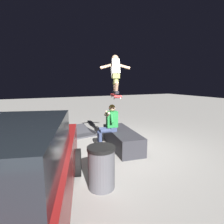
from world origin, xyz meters
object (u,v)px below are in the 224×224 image
object	(u,v)px
skateboard	(116,96)
kicker_ramp	(79,133)
parked_car	(4,180)
ledge_box_main	(122,139)
person_sitting_on_ledge	(109,124)
trash_bin	(101,167)
skater_airborne	(115,72)

from	to	relation	value
skateboard	kicker_ramp	world-z (taller)	skateboard
parked_car	ledge_box_main	bearing A→B (deg)	-52.71
person_sitting_on_ledge	parked_car	bearing A→B (deg)	133.17
person_sitting_on_ledge	skateboard	distance (m)	0.90
ledge_box_main	skateboard	size ratio (longest dim) A/B	1.95
person_sitting_on_ledge	kicker_ramp	world-z (taller)	person_sitting_on_ledge
kicker_ramp	trash_bin	size ratio (longest dim) A/B	1.61
skater_airborne	kicker_ramp	xyz separation A→B (m)	(1.95, 0.66, -2.27)
kicker_ramp	skateboard	bearing A→B (deg)	-162.29
parked_car	skater_airborne	bearing A→B (deg)	-50.39
skateboard	trash_bin	world-z (taller)	skateboard
skater_airborne	trash_bin	bearing A→B (deg)	146.98
person_sitting_on_ledge	skateboard	xyz separation A→B (m)	(-0.20, -0.14, 0.87)
skater_airborne	parked_car	bearing A→B (deg)	129.61
skater_airborne	trash_bin	world-z (taller)	skater_airborne
skateboard	kicker_ramp	bearing A→B (deg)	17.71
ledge_box_main	parked_car	xyz separation A→B (m)	(-2.23, 2.93, 0.52)
person_sitting_on_ledge	trash_bin	xyz separation A→B (m)	(-1.92, 0.99, -0.35)
person_sitting_on_ledge	skater_airborne	size ratio (longest dim) A/B	1.23
kicker_ramp	parked_car	world-z (taller)	parked_car
ledge_box_main	kicker_ramp	distance (m)	2.15
parked_car	trash_bin	bearing A→B (deg)	-73.49
ledge_box_main	skater_airborne	distance (m)	2.08
skateboard	trash_bin	xyz separation A→B (m)	(-1.72, 1.13, -1.22)
kicker_ramp	ledge_box_main	bearing A→B (deg)	-155.24
person_sitting_on_ledge	kicker_ramp	xyz separation A→B (m)	(1.81, 0.50, -0.72)
skater_airborne	skateboard	bearing A→B (deg)	162.57
skater_airborne	parked_car	xyz separation A→B (m)	(-2.23, 2.69, -1.54)
skateboard	skater_airborne	size ratio (longest dim) A/B	0.92
person_sitting_on_ledge	kicker_ramp	size ratio (longest dim) A/B	1.02
person_sitting_on_ledge	kicker_ramp	bearing A→B (deg)	15.38
skater_airborne	kicker_ramp	bearing A→B (deg)	18.62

